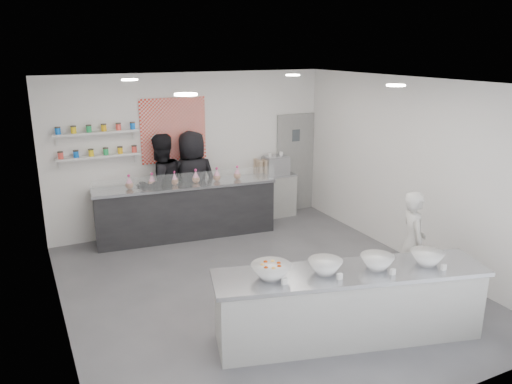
% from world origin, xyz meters
% --- Properties ---
extents(floor, '(6.00, 6.00, 0.00)m').
position_xyz_m(floor, '(0.00, 0.00, 0.00)').
color(floor, '#515156').
rests_on(floor, ground).
extents(ceiling, '(6.00, 6.00, 0.00)m').
position_xyz_m(ceiling, '(0.00, 0.00, 3.00)').
color(ceiling, white).
rests_on(ceiling, floor).
extents(back_wall, '(5.50, 0.00, 5.50)m').
position_xyz_m(back_wall, '(0.00, 3.00, 1.50)').
color(back_wall, white).
rests_on(back_wall, floor).
extents(left_wall, '(0.00, 6.00, 6.00)m').
position_xyz_m(left_wall, '(-2.75, 0.00, 1.50)').
color(left_wall, white).
rests_on(left_wall, floor).
extents(right_wall, '(0.00, 6.00, 6.00)m').
position_xyz_m(right_wall, '(2.75, 0.00, 1.50)').
color(right_wall, white).
rests_on(right_wall, floor).
extents(back_door, '(0.88, 0.04, 2.10)m').
position_xyz_m(back_door, '(2.30, 2.97, 1.05)').
color(back_door, gray).
rests_on(back_door, floor).
extents(pattern_panel, '(1.25, 0.03, 1.20)m').
position_xyz_m(pattern_panel, '(-0.35, 2.98, 1.95)').
color(pattern_panel, '#EA1200').
rests_on(pattern_panel, back_wall).
extents(jar_shelf_lower, '(1.45, 0.22, 0.04)m').
position_xyz_m(jar_shelf_lower, '(-1.75, 2.90, 1.60)').
color(jar_shelf_lower, silver).
rests_on(jar_shelf_lower, back_wall).
extents(jar_shelf_upper, '(1.45, 0.22, 0.04)m').
position_xyz_m(jar_shelf_upper, '(-1.75, 2.90, 2.02)').
color(jar_shelf_upper, silver).
rests_on(jar_shelf_upper, back_wall).
extents(preserve_jars, '(1.45, 0.10, 0.56)m').
position_xyz_m(preserve_jars, '(-1.75, 2.88, 1.88)').
color(preserve_jars, '#F14A40').
rests_on(preserve_jars, jar_shelf_lower).
extents(downlight_0, '(0.24, 0.24, 0.02)m').
position_xyz_m(downlight_0, '(-1.40, -1.00, 2.98)').
color(downlight_0, white).
rests_on(downlight_0, ceiling).
extents(downlight_1, '(0.24, 0.24, 0.02)m').
position_xyz_m(downlight_1, '(1.40, -1.00, 2.98)').
color(downlight_1, white).
rests_on(downlight_1, ceiling).
extents(downlight_2, '(0.24, 0.24, 0.02)m').
position_xyz_m(downlight_2, '(-1.40, 1.60, 2.98)').
color(downlight_2, white).
rests_on(downlight_2, ceiling).
extents(downlight_3, '(0.24, 0.24, 0.02)m').
position_xyz_m(downlight_3, '(1.40, 1.60, 2.98)').
color(downlight_3, white).
rests_on(downlight_3, ceiling).
extents(prep_counter, '(3.38, 1.59, 0.90)m').
position_xyz_m(prep_counter, '(0.34, -1.66, 0.45)').
color(prep_counter, '#A4A49F').
rests_on(prep_counter, floor).
extents(back_bar, '(3.37, 0.98, 1.03)m').
position_xyz_m(back_bar, '(-0.33, 2.46, 0.51)').
color(back_bar, black).
rests_on(back_bar, floor).
extents(sneeze_guard, '(3.26, 0.39, 0.28)m').
position_xyz_m(sneeze_guard, '(-0.36, 2.17, 1.17)').
color(sneeze_guard, white).
rests_on(sneeze_guard, back_bar).
extents(espresso_ledge, '(1.21, 0.38, 0.90)m').
position_xyz_m(espresso_ledge, '(1.55, 2.78, 0.45)').
color(espresso_ledge, '#A4A49F').
rests_on(espresso_ledge, floor).
extents(espresso_machine, '(0.50, 0.35, 0.38)m').
position_xyz_m(espresso_machine, '(1.73, 2.78, 1.09)').
color(espresso_machine, '#93969E').
rests_on(espresso_machine, espresso_ledge).
extents(cup_stacks, '(0.25, 0.24, 0.34)m').
position_xyz_m(cup_stacks, '(1.41, 2.78, 1.07)').
color(cup_stacks, tan).
rests_on(cup_stacks, espresso_ledge).
extents(prep_bowls, '(2.41, 1.11, 0.16)m').
position_xyz_m(prep_bowls, '(0.34, -1.66, 0.98)').
color(prep_bowls, white).
rests_on(prep_bowls, prep_counter).
extents(label_cards, '(2.01, 0.04, 0.07)m').
position_xyz_m(label_cards, '(0.48, -2.17, 0.93)').
color(label_cards, white).
rests_on(label_cards, prep_counter).
extents(cookie_bags, '(2.14, 0.38, 0.26)m').
position_xyz_m(cookie_bags, '(-0.33, 2.46, 1.16)').
color(cookie_bags, pink).
rests_on(cookie_bags, back_bar).
extents(woman_prep, '(0.55, 0.65, 1.52)m').
position_xyz_m(woman_prep, '(1.88, -1.06, 0.76)').
color(woman_prep, silver).
rests_on(woman_prep, floor).
extents(staff_left, '(1.11, 0.96, 1.95)m').
position_xyz_m(staff_left, '(-0.71, 2.71, 0.97)').
color(staff_left, black).
rests_on(staff_left, floor).
extents(staff_right, '(0.96, 0.63, 1.96)m').
position_xyz_m(staff_right, '(-0.10, 2.71, 0.98)').
color(staff_right, black).
rests_on(staff_right, floor).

